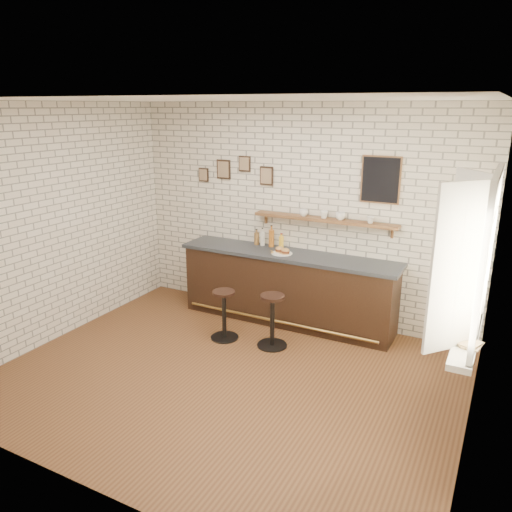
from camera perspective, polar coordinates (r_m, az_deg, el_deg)
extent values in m
plane|color=brown|center=(5.83, -3.27, -13.55)|extent=(5.00, 5.00, 0.00)
cube|color=black|center=(7.00, 3.59, -3.81)|extent=(3.00, 0.58, 0.96)
cube|color=#2D333A|center=(6.84, 3.67, 0.15)|extent=(3.10, 0.62, 0.05)
cylinder|color=olive|center=(6.87, 2.44, -7.46)|extent=(2.79, 0.04, 0.04)
cylinder|color=white|center=(6.79, 2.97, 0.31)|extent=(0.28, 0.28, 0.01)
cylinder|color=gold|center=(6.79, 3.43, 0.37)|extent=(0.05, 0.05, 0.00)
cylinder|color=gold|center=(6.77, 3.20, 0.31)|extent=(0.05, 0.05, 0.00)
cylinder|color=gold|center=(6.90, 2.44, 0.64)|extent=(0.06, 0.06, 0.00)
cylinder|color=gold|center=(6.81, 3.42, 0.41)|extent=(0.06, 0.06, 0.00)
cylinder|color=gold|center=(6.80, 1.92, 0.42)|extent=(0.06, 0.06, 0.00)
cylinder|color=gold|center=(6.78, 3.46, 0.33)|extent=(0.04, 0.04, 0.00)
cylinder|color=gold|center=(6.76, 2.78, 0.28)|extent=(0.05, 0.05, 0.00)
cylinder|color=gold|center=(6.77, 1.83, 0.34)|extent=(0.04, 0.04, 0.00)
cylinder|color=gold|center=(6.86, 1.79, 0.56)|extent=(0.05, 0.05, 0.00)
cylinder|color=gold|center=(6.72, 3.18, 0.20)|extent=(0.06, 0.06, 0.00)
cylinder|color=gold|center=(6.85, 2.27, 0.52)|extent=(0.04, 0.04, 0.00)
cylinder|color=brown|center=(7.21, 0.07, 2.01)|extent=(0.07, 0.07, 0.18)
cylinder|color=brown|center=(7.19, 0.07, 2.85)|extent=(0.03, 0.03, 0.04)
cylinder|color=black|center=(7.18, 0.07, 3.04)|extent=(0.03, 0.03, 0.01)
cylinder|color=silver|center=(7.17, 0.74, 2.00)|extent=(0.07, 0.07, 0.20)
cylinder|color=silver|center=(7.14, 0.75, 2.96)|extent=(0.02, 0.02, 0.04)
cylinder|color=black|center=(7.13, 0.75, 3.18)|extent=(0.03, 0.03, 0.01)
cylinder|color=#9C5619|center=(7.10, 1.77, 2.04)|extent=(0.08, 0.08, 0.25)
cylinder|color=#9C5619|center=(7.06, 1.78, 3.22)|extent=(0.03, 0.03, 0.06)
cylinder|color=black|center=(7.06, 1.78, 3.49)|extent=(0.03, 0.03, 0.01)
cylinder|color=yellow|center=(7.05, 2.91, 1.58)|extent=(0.07, 0.07, 0.17)
cylinder|color=yellow|center=(7.02, 2.92, 2.37)|extent=(0.03, 0.03, 0.03)
cylinder|color=maroon|center=(7.02, 2.92, 2.55)|extent=(0.03, 0.03, 0.01)
cylinder|color=black|center=(6.69, -3.61, -9.25)|extent=(0.37, 0.37, 0.02)
cylinder|color=black|center=(6.56, -3.66, -6.80)|extent=(0.06, 0.06, 0.61)
cylinder|color=black|center=(6.43, -3.71, -4.18)|extent=(0.37, 0.37, 0.04)
cylinder|color=black|center=(6.48, 1.85, -10.14)|extent=(0.38, 0.38, 0.02)
cylinder|color=black|center=(6.33, 1.87, -7.50)|extent=(0.06, 0.06, 0.63)
cylinder|color=black|center=(6.20, 1.90, -4.67)|extent=(0.39, 0.39, 0.04)
cube|color=brown|center=(6.74, 7.77, 4.13)|extent=(2.00, 0.18, 0.04)
cube|color=brown|center=(7.17, 1.15, 4.38)|extent=(0.03, 0.04, 0.16)
cube|color=brown|center=(6.59, 15.33, 2.66)|extent=(0.03, 0.04, 0.16)
imported|color=white|center=(6.83, 5.47, 4.95)|extent=(0.15, 0.15, 0.09)
imported|color=white|center=(6.73, 7.77, 4.72)|extent=(0.15, 0.15, 0.10)
imported|color=white|center=(6.66, 9.63, 4.51)|extent=(0.15, 0.15, 0.10)
imported|color=white|center=(6.55, 12.94, 4.05)|extent=(0.11, 0.11, 0.09)
cube|color=black|center=(7.40, -3.72, 9.85)|extent=(0.22, 0.02, 0.28)
cube|color=black|center=(7.21, -1.31, 10.50)|extent=(0.18, 0.02, 0.22)
cube|color=black|center=(7.07, 1.22, 9.15)|extent=(0.20, 0.02, 0.26)
cube|color=black|center=(7.60, -5.99, 9.22)|extent=(0.16, 0.02, 0.20)
cube|color=black|center=(6.52, 14.06, 8.45)|extent=(0.46, 0.02, 0.56)
cube|color=white|center=(5.04, 22.95, -8.54)|extent=(0.20, 1.35, 0.06)
cube|color=white|center=(4.64, 25.94, 8.40)|extent=(0.05, 1.30, 0.06)
cube|color=white|center=(5.04, 23.75, -8.66)|extent=(0.05, 1.30, 0.06)
cube|color=white|center=(4.21, 24.28, -2.65)|extent=(0.05, 0.06, 1.50)
cube|color=white|center=(5.36, 25.20, 1.21)|extent=(0.05, 0.06, 1.50)
cube|color=white|center=(4.50, 22.66, -1.24)|extent=(0.40, 0.46, 1.46)
cube|color=white|center=(5.08, 23.34, 0.64)|extent=(0.40, 0.46, 1.46)
imported|color=tan|center=(4.82, 22.51, -9.16)|extent=(0.20, 0.24, 0.02)
imported|color=tan|center=(4.82, 22.54, -8.94)|extent=(0.21, 0.24, 0.02)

